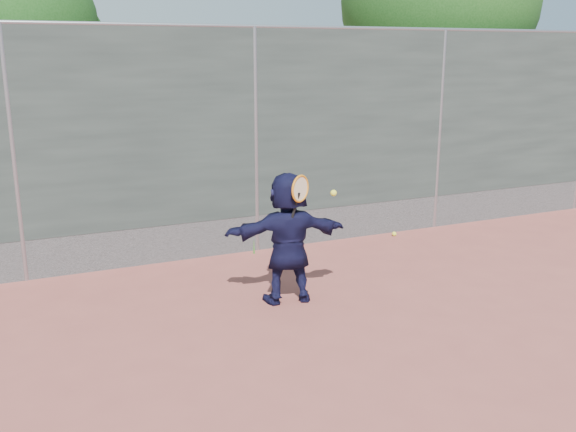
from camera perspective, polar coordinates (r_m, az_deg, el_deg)
name	(u,v)px	position (r m, az deg, el deg)	size (l,w,h in m)	color
ground	(397,355)	(6.08, 9.64, -12.05)	(80.00, 80.00, 0.00)	#9E4C42
player	(288,238)	(6.96, 0.00, -1.93)	(1.35, 0.43, 1.46)	black
ball_ground	(394,234)	(9.75, 9.42, -1.58)	(0.07, 0.07, 0.07)	yellow
fence	(256,137)	(8.64, -2.89, 7.05)	(20.00, 0.06, 3.03)	#38423D
swing_action	(303,191)	(6.67, 1.37, 2.26)	(0.51, 0.22, 0.51)	orange
tree_right	(445,7)	(12.88, 13.78, 17.60)	(3.78, 3.60, 5.39)	#382314
tree_left	(9,34)	(11.04, -23.58, 14.57)	(3.15, 3.00, 4.53)	#382314
weed_clump	(280,240)	(8.94, -0.74, -2.18)	(0.68, 0.07, 0.30)	#387226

